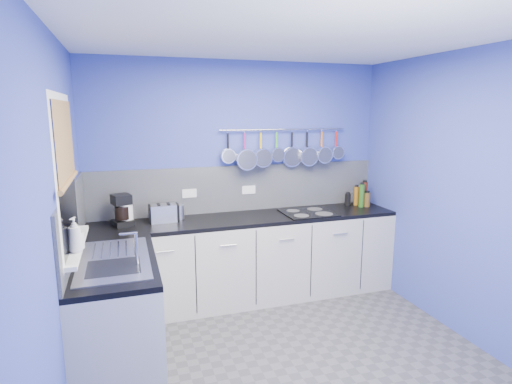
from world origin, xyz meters
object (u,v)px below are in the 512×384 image
paper_towel (126,210)px  hob (308,213)px  soap_bottle_a (75,235)px  soap_bottle_b (76,238)px  coffee_maker (122,210)px  toaster (164,213)px  canister (179,212)px

paper_towel → hob: 1.87m
soap_bottle_a → paper_towel: (0.33, 1.15, -0.12)m
soap_bottle_b → paper_towel: soap_bottle_b is taller
soap_bottle_b → paper_towel: (0.33, 1.11, -0.09)m
coffee_maker → toaster: 0.40m
coffee_maker → hob: 1.91m
paper_towel → toaster: (0.36, 0.01, -0.06)m
coffee_maker → soap_bottle_a: bearing=-124.5°
paper_towel → hob: size_ratio=0.55×
paper_towel → toaster: paper_towel is taller
hob → canister: bearing=171.6°
soap_bottle_b → canister: (0.85, 1.19, -0.16)m
toaster → canister: toaster is taller
soap_bottle_a → canister: size_ratio=1.67×
soap_bottle_a → coffee_maker: (0.30, 1.14, -0.12)m
soap_bottle_b → canister: bearing=54.4°
hob → paper_towel: bearing=176.4°
soap_bottle_b → toaster: (0.69, 1.12, -0.15)m
soap_bottle_b → canister: 1.47m
hob → toaster: bearing=175.0°
soap_bottle_a → paper_towel: bearing=73.9°
soap_bottle_a → coffee_maker: size_ratio=0.79×
soap_bottle_b → paper_towel: 1.16m
toaster → hob: bearing=-9.7°
paper_towel → hob: bearing=-3.6°
coffee_maker → toaster: (0.39, 0.03, -0.07)m
soap_bottle_b → hob: size_ratio=0.32×
paper_towel → canister: size_ratio=2.08×
toaster → soap_bottle_b: bearing=-126.3°
toaster → canister: bearing=17.6°
soap_bottle_a → hob: bearing=25.3°
paper_towel → soap_bottle_b: bearing=-106.8°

